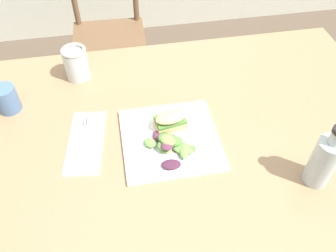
% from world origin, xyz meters
% --- Properties ---
extents(ground_plane, '(7.92, 7.92, 0.00)m').
position_xyz_m(ground_plane, '(0.00, 0.00, 0.00)').
color(ground_plane, brown).
extents(dining_table, '(1.34, 0.91, 0.74)m').
position_xyz_m(dining_table, '(-0.14, 0.08, 0.62)').
color(dining_table, '#997551').
rests_on(dining_table, ground).
extents(chair_wooden_far, '(0.41, 0.41, 0.87)m').
position_xyz_m(chair_wooden_far, '(-0.36, 1.11, 0.45)').
color(chair_wooden_far, brown).
rests_on(chair_wooden_far, ground).
extents(plate_lunch, '(0.29, 0.29, 0.01)m').
position_xyz_m(plate_lunch, '(-0.21, 0.03, 0.74)').
color(plate_lunch, white).
rests_on(plate_lunch, dining_table).
extents(sandwich_half_front, '(0.10, 0.08, 0.06)m').
position_xyz_m(sandwich_half_front, '(-0.20, 0.08, 0.78)').
color(sandwich_half_front, '#DBB270').
rests_on(sandwich_half_front, plate_lunch).
extents(salad_mixed_greens, '(0.15, 0.15, 0.04)m').
position_xyz_m(salad_mixed_greens, '(-0.22, -0.01, 0.77)').
color(salad_mixed_greens, '#84A84C').
rests_on(salad_mixed_greens, plate_lunch).
extents(napkin_folded, '(0.14, 0.26, 0.00)m').
position_xyz_m(napkin_folded, '(-0.46, 0.07, 0.74)').
color(napkin_folded, white).
rests_on(napkin_folded, dining_table).
extents(fork_on_napkin, '(0.03, 0.19, 0.00)m').
position_xyz_m(fork_on_napkin, '(-0.46, 0.09, 0.75)').
color(fork_on_napkin, silver).
rests_on(fork_on_napkin, napkin_folded).
extents(bottle_cold_brew, '(0.07, 0.07, 0.20)m').
position_xyz_m(bottle_cold_brew, '(0.15, -0.18, 0.81)').
color(bottle_cold_brew, black).
rests_on(bottle_cold_brew, dining_table).
extents(mason_jar_iced_tea, '(0.09, 0.09, 0.12)m').
position_xyz_m(mason_jar_iced_tea, '(-0.48, 0.39, 0.79)').
color(mason_jar_iced_tea, gold).
rests_on(mason_jar_iced_tea, dining_table).
extents(cup_extra_side, '(0.07, 0.07, 0.09)m').
position_xyz_m(cup_extra_side, '(-0.70, 0.26, 0.78)').
color(cup_extra_side, '#4C6B93').
rests_on(cup_extra_side, dining_table).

